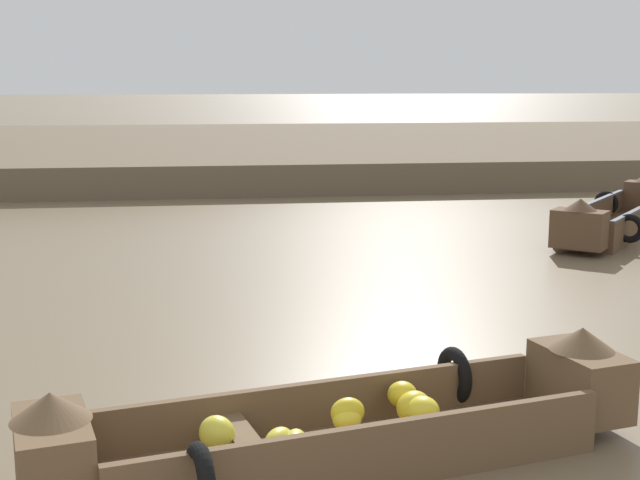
{
  "coord_description": "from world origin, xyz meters",
  "views": [
    {
      "loc": [
        0.15,
        -2.89,
        2.99
      ],
      "look_at": [
        1.49,
        7.1,
        1.12
      ],
      "focal_mm": 49.22,
      "sensor_mm": 36.0,
      "label": 1
    }
  ],
  "objects": [
    {
      "name": "banana_boat",
      "position": [
        1.21,
        3.5,
        0.3
      ],
      "size": [
        4.98,
        2.34,
        0.88
      ],
      "color": "brown",
      "rests_on": "ground"
    },
    {
      "name": "riverbank_strip",
      "position": [
        0.0,
        29.09,
        0.41
      ],
      "size": [
        160.0,
        20.0,
        0.82
      ],
      "primitive_type": "cube",
      "color": "brown",
      "rests_on": "ground"
    },
    {
      "name": "ground_plane",
      "position": [
        0.0,
        10.0,
        0.0
      ],
      "size": [
        300.0,
        300.0,
        0.0
      ],
      "primitive_type": "plane",
      "color": "#726047"
    },
    {
      "name": "fishing_skiff_distant",
      "position": [
        8.09,
        13.0,
        0.33
      ],
      "size": [
        4.21,
        4.71,
        0.97
      ],
      "color": "brown",
      "rests_on": "ground"
    }
  ]
}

